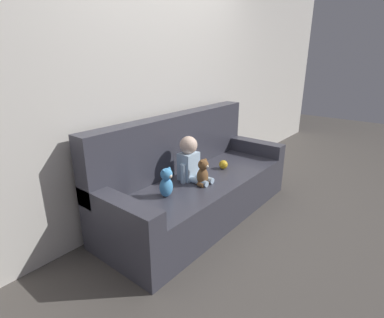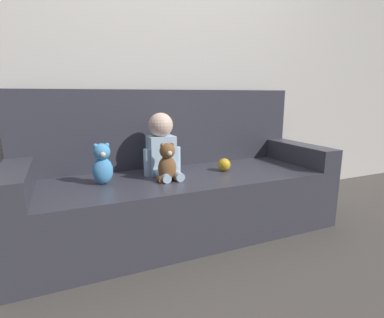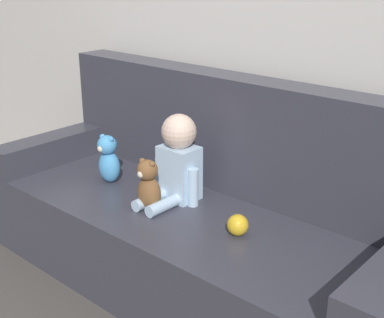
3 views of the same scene
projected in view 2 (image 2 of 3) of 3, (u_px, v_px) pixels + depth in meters
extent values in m
plane|color=#4C4742|center=(181.00, 229.00, 2.15)|extent=(12.00, 12.00, 0.00)
cube|color=silver|center=(156.00, 48.00, 2.32)|extent=(8.00, 0.05, 2.60)
cube|color=#383842|center=(181.00, 202.00, 2.11)|extent=(2.13, 0.81, 0.42)
cube|color=#383842|center=(165.00, 128.00, 2.29)|extent=(2.13, 0.18, 0.57)
cube|color=#383842|center=(16.00, 179.00, 1.66)|extent=(0.16, 0.81, 0.15)
cube|color=#383842|center=(292.00, 152.00, 2.44)|extent=(0.16, 0.81, 0.15)
cube|color=silver|center=(161.00, 155.00, 2.04)|extent=(0.18, 0.14, 0.26)
sphere|color=beige|center=(161.00, 125.00, 2.00)|extent=(0.16, 0.16, 0.16)
cylinder|color=silver|center=(163.00, 176.00, 1.90)|extent=(0.06, 0.18, 0.06)
cylinder|color=silver|center=(176.00, 174.00, 1.94)|extent=(0.06, 0.18, 0.06)
cylinder|color=silver|center=(147.00, 163.00, 1.99)|extent=(0.05, 0.05, 0.18)
cylinder|color=silver|center=(177.00, 160.00, 2.07)|extent=(0.05, 0.05, 0.18)
ellipsoid|color=brown|center=(167.00, 168.00, 1.88)|extent=(0.12, 0.10, 0.16)
sphere|color=brown|center=(167.00, 151.00, 1.85)|extent=(0.10, 0.10, 0.10)
sphere|color=brown|center=(162.00, 145.00, 1.83)|extent=(0.03, 0.03, 0.03)
sphere|color=brown|center=(172.00, 145.00, 1.85)|extent=(0.03, 0.03, 0.03)
sphere|color=beige|center=(169.00, 153.00, 1.82)|extent=(0.03, 0.03, 0.03)
cylinder|color=brown|center=(161.00, 179.00, 1.85)|extent=(0.04, 0.06, 0.04)
cylinder|color=brown|center=(176.00, 177.00, 1.89)|extent=(0.04, 0.06, 0.04)
ellipsoid|color=#4C9EDB|center=(103.00, 171.00, 1.81)|extent=(0.12, 0.10, 0.17)
sphere|color=#4C9EDB|center=(102.00, 152.00, 1.78)|extent=(0.10, 0.10, 0.10)
sphere|color=#4C9EDB|center=(95.00, 146.00, 1.76)|extent=(0.03, 0.03, 0.03)
sphere|color=#4C9EDB|center=(107.00, 145.00, 1.78)|extent=(0.03, 0.03, 0.03)
sphere|color=beige|center=(103.00, 154.00, 1.74)|extent=(0.04, 0.04, 0.04)
sphere|color=gold|center=(224.00, 165.00, 2.13)|extent=(0.09, 0.09, 0.09)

